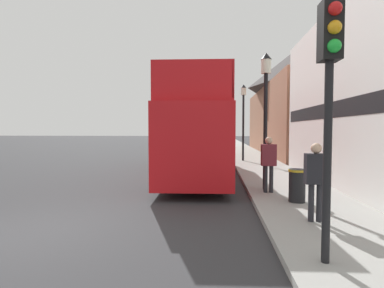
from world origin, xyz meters
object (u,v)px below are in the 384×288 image
(pedestrian_nearest, at_px, (316,174))
(litter_bin, at_px, (297,184))
(tour_bus, at_px, (197,134))
(pedestrian_second, at_px, (269,159))
(lamp_post_nearest, at_px, (266,95))
(traffic_signal, at_px, (330,73))
(lamp_post_second, at_px, (243,108))
(parked_car_ahead_of_bus, at_px, (216,148))

(pedestrian_nearest, relative_size, litter_bin, 1.88)
(pedestrian_nearest, bearing_deg, litter_bin, 87.27)
(tour_bus, xyz_separation_m, pedestrian_second, (2.54, -4.34, -0.70))
(lamp_post_nearest, bearing_deg, pedestrian_nearest, -81.53)
(traffic_signal, relative_size, lamp_post_second, 0.79)
(tour_bus, bearing_deg, litter_bin, -62.75)
(tour_bus, distance_m, litter_bin, 6.47)
(pedestrian_nearest, xyz_separation_m, lamp_post_nearest, (-0.52, 3.48, 2.09))
(traffic_signal, bearing_deg, litter_bin, 81.38)
(pedestrian_nearest, distance_m, pedestrian_second, 3.01)
(pedestrian_second, height_order, traffic_signal, traffic_signal)
(tour_bus, distance_m, lamp_post_second, 6.27)
(traffic_signal, xyz_separation_m, lamp_post_second, (0.07, 14.85, 0.53))
(parked_car_ahead_of_bus, relative_size, lamp_post_second, 0.94)
(parked_car_ahead_of_bus, relative_size, pedestrian_second, 2.59)
(traffic_signal, bearing_deg, pedestrian_second, 89.89)
(tour_bus, relative_size, pedestrian_nearest, 6.29)
(pedestrian_second, bearing_deg, lamp_post_nearest, 93.42)
(tour_bus, bearing_deg, pedestrian_nearest, -69.62)
(tour_bus, bearing_deg, pedestrian_second, -61.77)
(lamp_post_nearest, distance_m, litter_bin, 3.19)
(pedestrian_second, height_order, lamp_post_second, lamp_post_second)
(traffic_signal, xyz_separation_m, litter_bin, (0.58, 3.83, -2.32))
(parked_car_ahead_of_bus, relative_size, traffic_signal, 1.19)
(parked_car_ahead_of_bus, height_order, lamp_post_nearest, lamp_post_nearest)
(litter_bin, bearing_deg, parked_car_ahead_of_bus, 98.77)
(pedestrian_second, xyz_separation_m, traffic_signal, (-0.01, -5.02, 1.74))
(parked_car_ahead_of_bus, distance_m, traffic_signal, 18.63)
(parked_car_ahead_of_bus, bearing_deg, lamp_post_nearest, -81.72)
(pedestrian_nearest, xyz_separation_m, lamp_post_second, (-0.42, 12.79, 2.31))
(parked_car_ahead_of_bus, relative_size, pedestrian_nearest, 2.68)
(pedestrian_nearest, xyz_separation_m, litter_bin, (0.08, 1.78, -0.54))
(lamp_post_nearest, distance_m, lamp_post_second, 9.32)
(pedestrian_second, relative_size, lamp_post_second, 0.36)
(lamp_post_second, relative_size, litter_bin, 5.37)
(parked_car_ahead_of_bus, relative_size, lamp_post_nearest, 1.01)
(pedestrian_nearest, bearing_deg, parked_car_ahead_of_bus, 97.54)
(pedestrian_nearest, relative_size, lamp_post_nearest, 0.38)
(pedestrian_nearest, relative_size, pedestrian_second, 0.97)
(traffic_signal, height_order, litter_bin, traffic_signal)
(traffic_signal, bearing_deg, tour_bus, 105.15)
(pedestrian_second, bearing_deg, tour_bus, 120.38)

